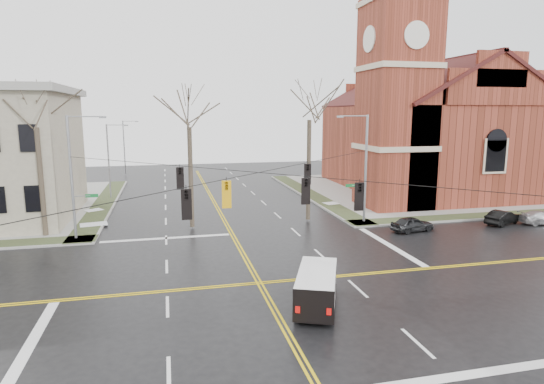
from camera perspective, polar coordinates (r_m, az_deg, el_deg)
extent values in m
plane|color=black|center=(25.74, -1.60, -11.35)|extent=(120.00, 120.00, 0.00)
cube|color=gray|center=(57.67, 18.09, 0.24)|extent=(30.00, 30.00, 0.15)
cube|color=#2F3B20|center=(51.89, 4.95, -0.25)|extent=(2.00, 30.00, 0.02)
cube|color=#2F3B20|center=(46.65, 26.87, -2.48)|extent=(30.00, 2.00, 0.02)
cube|color=#2F3B20|center=(49.77, -20.38, -1.29)|extent=(2.00, 30.00, 0.02)
cube|color=gold|center=(25.72, -1.87, -11.35)|extent=(0.12, 100.00, 0.01)
cube|color=gold|center=(25.76, -1.34, -11.31)|extent=(0.12, 100.00, 0.01)
cube|color=gold|center=(25.63, -1.55, -11.43)|extent=(100.00, 0.12, 0.01)
cube|color=gold|center=(25.85, -1.66, -11.24)|extent=(100.00, 0.12, 0.01)
cube|color=silver|center=(18.78, 21.95, -20.71)|extent=(9.50, 0.50, 0.01)
cube|color=silver|center=(35.26, -13.14, -5.66)|extent=(9.50, 0.50, 0.01)
cube|color=silver|center=(21.50, -28.43, -17.11)|extent=(0.50, 9.50, 0.01)
cube|color=silver|center=(33.67, 14.49, -6.47)|extent=(0.50, 9.50, 0.01)
cube|color=maroon|center=(45.99, 15.33, 10.45)|extent=(6.00, 6.00, 20.00)
cube|color=beige|center=(47.08, 15.90, 22.08)|extent=(6.30, 6.30, 0.50)
cylinder|color=silver|center=(43.82, 17.70, 18.26)|extent=(2.40, 0.15, 2.40)
cylinder|color=silver|center=(45.11, 12.11, 18.26)|extent=(0.15, 2.40, 2.40)
cube|color=maroon|center=(58.45, 18.69, 5.21)|extent=(18.00, 24.00, 10.00)
cube|color=maroon|center=(49.08, 13.04, 1.36)|extent=(2.00, 5.00, 4.40)
cylinder|color=gray|center=(38.89, 11.67, 2.83)|extent=(0.20, 0.20, 9.00)
cylinder|color=gray|center=(38.83, 10.80, 0.84)|extent=(1.20, 0.06, 0.06)
cube|color=#11662A|center=(38.55, 9.85, 0.80)|extent=(0.90, 0.04, 0.25)
cylinder|color=gray|center=(38.11, 10.25, 9.37)|extent=(2.40, 0.08, 0.08)
cube|color=gray|center=(37.65, 8.55, 9.34)|extent=(0.50, 0.22, 0.15)
cylinder|color=gray|center=(35.94, -23.86, 1.60)|extent=(0.20, 0.20, 9.00)
cylinder|color=gray|center=(36.03, -22.77, -0.48)|extent=(1.20, 0.06, 0.06)
cube|color=#11662A|center=(35.92, -21.67, -0.43)|extent=(0.90, 0.04, 0.25)
cylinder|color=gray|center=(35.42, -22.44, 8.75)|extent=(2.40, 0.08, 0.08)
cube|color=gray|center=(35.25, -20.49, 8.79)|extent=(0.50, 0.22, 0.15)
cylinder|color=black|center=(24.18, -1.67, 2.47)|extent=(23.02, 23.02, 0.03)
cylinder|color=black|center=(24.18, -1.67, 2.47)|extent=(23.02, 23.02, 0.03)
imported|color=black|center=(19.90, -10.68, -1.54)|extent=(0.21, 0.26, 1.30)
imported|color=black|center=(29.13, 4.48, 2.24)|extent=(0.21, 0.26, 1.30)
imported|color=#EEAB0E|center=(22.02, -5.72, -0.30)|extent=(0.21, 0.26, 1.30)
imported|color=black|center=(27.78, -11.46, 1.69)|extent=(0.21, 0.26, 1.30)
imported|color=black|center=(21.74, 10.88, -0.57)|extent=(0.21, 0.26, 1.30)
imported|color=black|center=(22.88, 4.26, 0.11)|extent=(0.21, 0.26, 1.30)
cylinder|color=gray|center=(52.11, -19.81, 3.62)|extent=(0.16, 0.16, 8.00)
cylinder|color=gray|center=(51.75, -18.96, 7.96)|extent=(2.00, 0.07, 0.07)
cube|color=gray|center=(51.66, -17.85, 7.97)|extent=(0.45, 0.20, 0.13)
cylinder|color=gray|center=(71.93, -18.06, 5.33)|extent=(0.16, 0.16, 8.00)
cylinder|color=gray|center=(71.68, -17.42, 8.47)|extent=(2.00, 0.07, 0.07)
cube|color=gray|center=(71.61, -16.62, 8.47)|extent=(0.45, 0.20, 0.13)
cube|color=white|center=(22.54, 5.63, -11.73)|extent=(3.41, 4.95, 1.48)
cube|color=white|center=(24.40, 5.92, -10.54)|extent=(1.95, 1.41, 1.05)
cube|color=black|center=(24.53, 5.98, -9.25)|extent=(1.53, 0.71, 0.70)
cube|color=black|center=(22.53, 5.68, -10.43)|extent=(2.86, 3.59, 0.48)
cube|color=#B70C0A|center=(20.50, 3.23, -14.52)|extent=(0.22, 0.14, 0.30)
cube|color=#B70C0A|center=(20.42, 7.16, -14.68)|extent=(0.22, 0.14, 0.30)
cube|color=black|center=(22.83, 5.60, -13.49)|extent=(3.47, 5.01, 0.09)
cylinder|color=black|center=(24.28, 3.91, -11.93)|extent=(0.45, 0.67, 0.63)
cylinder|color=black|center=(24.20, 7.78, -12.07)|extent=(0.45, 0.67, 0.63)
cylinder|color=black|center=(21.49, 3.12, -14.94)|extent=(0.45, 0.67, 0.63)
cylinder|color=black|center=(21.40, 7.55, -15.13)|extent=(0.45, 0.67, 0.63)
imported|color=black|center=(37.79, 17.18, -3.86)|extent=(3.71, 1.99, 1.20)
imported|color=black|center=(43.04, 26.96, -2.85)|extent=(3.85, 2.57, 1.20)
imported|color=#AEADB0|center=(44.77, 30.80, -2.78)|extent=(3.98, 2.03, 1.11)
cylinder|color=#3C3026|center=(37.89, -26.98, 1.08)|extent=(0.36, 0.36, 8.12)
cylinder|color=#3C3026|center=(36.91, -10.16, 1.76)|extent=(0.36, 0.36, 8.05)
cylinder|color=#3C3026|center=(38.99, 4.62, 2.71)|extent=(0.36, 0.36, 8.56)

